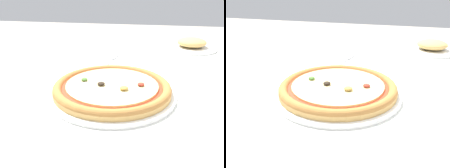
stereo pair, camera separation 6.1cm
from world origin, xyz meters
TOP-DOWN VIEW (x-y plane):
  - dining_table at (0.00, 0.00)m, footprint 1.21×1.19m
  - pizza_plate at (-0.19, -0.29)m, footprint 0.31×0.31m
  - fork at (-0.24, -0.02)m, footprint 0.04×0.17m
  - side_plate at (0.06, 0.19)m, footprint 0.20×0.20m

SIDE VIEW (x-z plane):
  - dining_table at x=0.00m, z-range 0.29..1.03m
  - fork at x=-0.24m, z-range 0.74..0.74m
  - pizza_plate at x=-0.19m, z-range 0.74..0.77m
  - side_plate at x=0.06m, z-range 0.73..0.78m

